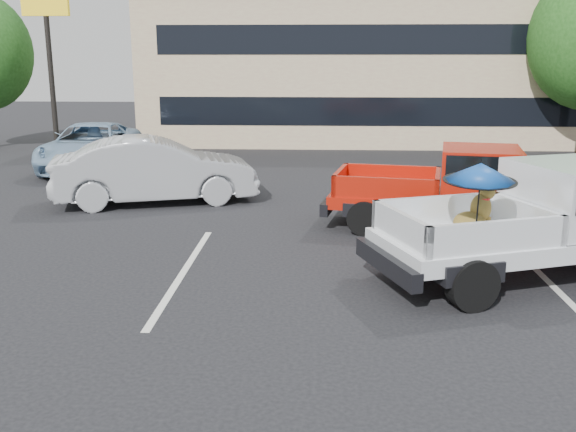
% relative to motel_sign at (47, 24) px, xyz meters
% --- Properties ---
extents(ground, '(90.00, 90.00, 0.00)m').
position_rel_motel_sign_xyz_m(ground, '(10.00, -14.00, -4.65)').
color(ground, black).
rests_on(ground, ground).
extents(stripe_left, '(0.12, 5.00, 0.01)m').
position_rel_motel_sign_xyz_m(stripe_left, '(7.00, -12.00, -4.65)').
color(stripe_left, silver).
rests_on(stripe_left, ground).
extents(stripe_right, '(0.12, 5.00, 0.01)m').
position_rel_motel_sign_xyz_m(stripe_right, '(13.00, -12.00, -4.65)').
color(stripe_right, silver).
rests_on(stripe_right, ground).
extents(motel_building, '(20.40, 8.40, 6.30)m').
position_rel_motel_sign_xyz_m(motel_building, '(12.00, 6.99, -1.45)').
color(motel_building, tan).
rests_on(motel_building, ground).
extents(motel_sign, '(1.60, 0.22, 6.00)m').
position_rel_motel_sign_xyz_m(motel_sign, '(0.00, 0.00, 0.00)').
color(motel_sign, black).
rests_on(motel_sign, ground).
extents(tree_back, '(4.68, 4.68, 7.11)m').
position_rel_motel_sign_xyz_m(tree_back, '(16.00, 10.00, -0.24)').
color(tree_back, '#332114').
rests_on(tree_back, ground).
extents(silver_pickup, '(6.02, 3.75, 2.06)m').
position_rel_motel_sign_xyz_m(silver_pickup, '(13.19, -11.90, -3.60)').
color(silver_pickup, black).
rests_on(silver_pickup, ground).
extents(red_pickup, '(5.56, 2.80, 1.75)m').
position_rel_motel_sign_xyz_m(red_pickup, '(12.42, -9.08, -3.70)').
color(red_pickup, black).
rests_on(red_pickup, ground).
extents(silver_sedan, '(5.24, 3.06, 1.63)m').
position_rel_motel_sign_xyz_m(silver_sedan, '(5.22, -6.72, -3.84)').
color(silver_sedan, '#AAADB2').
rests_on(silver_sedan, ground).
extents(blue_suv, '(2.79, 5.46, 1.47)m').
position_rel_motel_sign_xyz_m(blue_suv, '(1.92, -1.92, -3.91)').
color(blue_suv, '#7D9EBB').
rests_on(blue_suv, ground).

